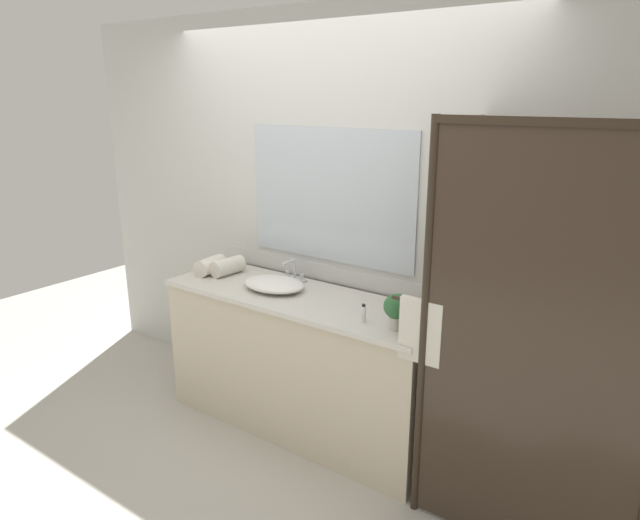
{
  "coord_description": "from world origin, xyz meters",
  "views": [
    {
      "loc": [
        1.99,
        -2.58,
        2.08
      ],
      "look_at": [
        0.15,
        0.0,
        1.15
      ],
      "focal_mm": 31.89,
      "sensor_mm": 36.0,
      "label": 1
    }
  ],
  "objects_px": {
    "rolled_towel_middle": "(228,266)",
    "amenity_bottle_lotion": "(392,312)",
    "potted_plant": "(397,309)",
    "amenity_bottle_conditioner": "(397,304)",
    "sink_basin": "(274,284)",
    "amenity_bottle_shampoo": "(363,314)",
    "rolled_towel_near_edge": "(211,266)",
    "faucet": "(294,274)"
  },
  "relations": [
    {
      "from": "sink_basin",
      "to": "amenity_bottle_shampoo",
      "type": "xyz_separation_m",
      "value": [
        0.73,
        -0.13,
        0.01
      ]
    },
    {
      "from": "faucet",
      "to": "amenity_bottle_conditioner",
      "type": "height_order",
      "value": "faucet"
    },
    {
      "from": "sink_basin",
      "to": "rolled_towel_near_edge",
      "type": "xyz_separation_m",
      "value": [
        -0.56,
        -0.0,
        0.02
      ]
    },
    {
      "from": "amenity_bottle_shampoo",
      "to": "amenity_bottle_lotion",
      "type": "bearing_deg",
      "value": 55.34
    },
    {
      "from": "potted_plant",
      "to": "rolled_towel_middle",
      "type": "xyz_separation_m",
      "value": [
        -1.37,
        0.16,
        -0.05
      ]
    },
    {
      "from": "rolled_towel_middle",
      "to": "amenity_bottle_lotion",
      "type": "bearing_deg",
      "value": -1.79
    },
    {
      "from": "amenity_bottle_shampoo",
      "to": "amenity_bottle_conditioner",
      "type": "distance_m",
      "value": 0.26
    },
    {
      "from": "amenity_bottle_shampoo",
      "to": "rolled_towel_middle",
      "type": "height_order",
      "value": "rolled_towel_middle"
    },
    {
      "from": "faucet",
      "to": "rolled_towel_middle",
      "type": "xyz_separation_m",
      "value": [
        -0.45,
        -0.15,
        0.01
      ]
    },
    {
      "from": "amenity_bottle_lotion",
      "to": "rolled_towel_middle",
      "type": "bearing_deg",
      "value": 178.21
    },
    {
      "from": "sink_basin",
      "to": "rolled_towel_middle",
      "type": "bearing_deg",
      "value": 173.69
    },
    {
      "from": "faucet",
      "to": "amenity_bottle_shampoo",
      "type": "relative_size",
      "value": 1.65
    },
    {
      "from": "faucet",
      "to": "rolled_towel_middle",
      "type": "bearing_deg",
      "value": -161.71
    },
    {
      "from": "amenity_bottle_shampoo",
      "to": "rolled_towel_middle",
      "type": "distance_m",
      "value": 1.2
    },
    {
      "from": "faucet",
      "to": "potted_plant",
      "type": "xyz_separation_m",
      "value": [
        0.92,
        -0.3,
        0.06
      ]
    },
    {
      "from": "potted_plant",
      "to": "amenity_bottle_conditioner",
      "type": "xyz_separation_m",
      "value": [
        -0.11,
        0.22,
        -0.07
      ]
    },
    {
      "from": "sink_basin",
      "to": "amenity_bottle_conditioner",
      "type": "height_order",
      "value": "amenity_bottle_conditioner"
    },
    {
      "from": "rolled_towel_near_edge",
      "to": "rolled_towel_middle",
      "type": "distance_m",
      "value": 0.12
    },
    {
      "from": "amenity_bottle_shampoo",
      "to": "rolled_towel_middle",
      "type": "relative_size",
      "value": 0.44
    },
    {
      "from": "sink_basin",
      "to": "faucet",
      "type": "bearing_deg",
      "value": 90.0
    },
    {
      "from": "sink_basin",
      "to": "rolled_towel_near_edge",
      "type": "relative_size",
      "value": 1.88
    },
    {
      "from": "amenity_bottle_shampoo",
      "to": "rolled_towel_near_edge",
      "type": "xyz_separation_m",
      "value": [
        -1.29,
        0.13,
        0.01
      ]
    },
    {
      "from": "sink_basin",
      "to": "rolled_towel_middle",
      "type": "relative_size",
      "value": 1.78
    },
    {
      "from": "faucet",
      "to": "rolled_towel_near_edge",
      "type": "height_order",
      "value": "faucet"
    },
    {
      "from": "amenity_bottle_lotion",
      "to": "rolled_towel_near_edge",
      "type": "xyz_separation_m",
      "value": [
        -1.39,
        -0.01,
        0.02
      ]
    },
    {
      "from": "potted_plant",
      "to": "rolled_towel_near_edge",
      "type": "xyz_separation_m",
      "value": [
        -1.48,
        0.1,
        -0.05
      ]
    },
    {
      "from": "sink_basin",
      "to": "rolled_towel_near_edge",
      "type": "height_order",
      "value": "rolled_towel_near_edge"
    },
    {
      "from": "rolled_towel_near_edge",
      "to": "amenity_bottle_shampoo",
      "type": "bearing_deg",
      "value": -5.62
    },
    {
      "from": "rolled_towel_middle",
      "to": "potted_plant",
      "type": "bearing_deg",
      "value": -6.47
    },
    {
      "from": "faucet",
      "to": "amenity_bottle_conditioner",
      "type": "relative_size",
      "value": 1.84
    },
    {
      "from": "potted_plant",
      "to": "amenity_bottle_conditioner",
      "type": "distance_m",
      "value": 0.26
    },
    {
      "from": "rolled_towel_near_edge",
      "to": "rolled_towel_middle",
      "type": "xyz_separation_m",
      "value": [
        0.11,
        0.05,
        -0.0
      ]
    },
    {
      "from": "amenity_bottle_lotion",
      "to": "rolled_towel_middle",
      "type": "relative_size",
      "value": 0.31
    },
    {
      "from": "faucet",
      "to": "amenity_bottle_lotion",
      "type": "distance_m",
      "value": 0.85
    },
    {
      "from": "rolled_towel_middle",
      "to": "rolled_towel_near_edge",
      "type": "bearing_deg",
      "value": -154.35
    },
    {
      "from": "rolled_towel_near_edge",
      "to": "amenity_bottle_conditioner",
      "type": "bearing_deg",
      "value": 5.04
    },
    {
      "from": "amenity_bottle_shampoo",
      "to": "amenity_bottle_lotion",
      "type": "relative_size",
      "value": 1.42
    },
    {
      "from": "sink_basin",
      "to": "faucet",
      "type": "relative_size",
      "value": 2.43
    },
    {
      "from": "sink_basin",
      "to": "amenity_bottle_conditioner",
      "type": "xyz_separation_m",
      "value": [
        0.81,
        0.12,
        0.01
      ]
    },
    {
      "from": "faucet",
      "to": "amenity_bottle_lotion",
      "type": "height_order",
      "value": "faucet"
    },
    {
      "from": "amenity_bottle_conditioner",
      "to": "rolled_towel_middle",
      "type": "relative_size",
      "value": 0.4
    },
    {
      "from": "potted_plant",
      "to": "rolled_towel_middle",
      "type": "height_order",
      "value": "potted_plant"
    }
  ]
}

